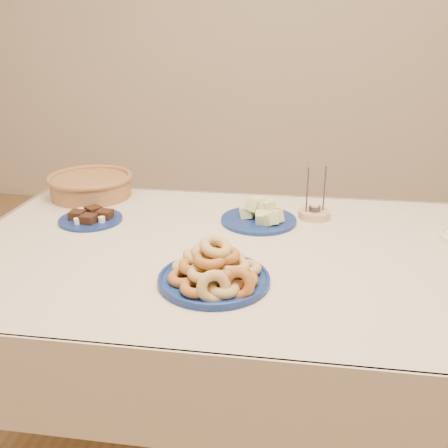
% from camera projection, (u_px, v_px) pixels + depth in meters
% --- Properties ---
extents(ground, '(5.00, 5.00, 0.00)m').
position_uv_depth(ground, '(226.00, 431.00, 1.86)').
color(ground, olive).
rests_on(ground, ground).
extents(dining_table, '(1.71, 1.11, 0.75)m').
position_uv_depth(dining_table, '(226.00, 277.00, 1.62)').
color(dining_table, brown).
rests_on(dining_table, ground).
extents(donut_platter, '(0.39, 0.39, 0.14)m').
position_uv_depth(donut_platter, '(215.00, 271.00, 1.35)').
color(donut_platter, navy).
rests_on(donut_platter, dining_table).
extents(melon_plate, '(0.33, 0.33, 0.09)m').
position_uv_depth(melon_plate, '(260.00, 216.00, 1.77)').
color(melon_plate, navy).
rests_on(melon_plate, dining_table).
extents(brownie_plate, '(0.29, 0.29, 0.04)m').
position_uv_depth(brownie_plate, '(91.00, 218.00, 1.79)').
color(brownie_plate, navy).
rests_on(brownie_plate, dining_table).
extents(wicker_basket, '(0.40, 0.40, 0.09)m').
position_uv_depth(wicker_basket, '(91.00, 185.00, 2.04)').
color(wicker_basket, brown).
rests_on(wicker_basket, dining_table).
extents(candle_holder, '(0.15, 0.15, 0.19)m').
position_uv_depth(candle_holder, '(314.00, 213.00, 1.82)').
color(candle_holder, tan).
rests_on(candle_holder, dining_table).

